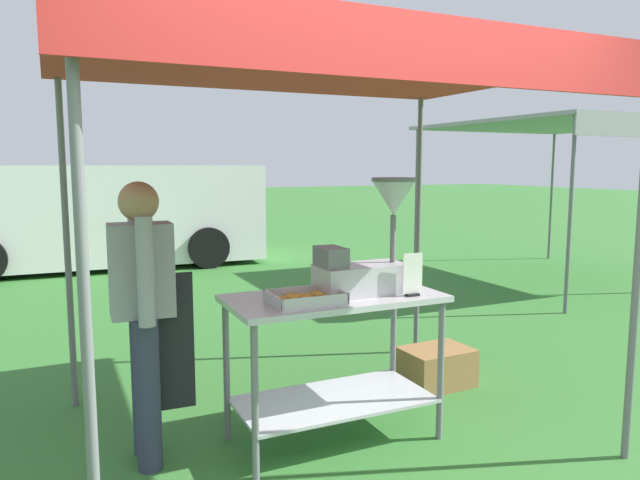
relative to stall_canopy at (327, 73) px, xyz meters
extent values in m
plane|color=#33702D|center=(-0.23, 4.66, -2.24)|extent=(70.00, 70.00, 0.00)
cylinder|color=slate|center=(-1.44, -1.03, -1.10)|extent=(0.04, 0.04, 2.27)
cylinder|color=slate|center=(1.44, -1.03, -1.10)|extent=(0.04, 0.04, 2.27)
cylinder|color=slate|center=(-1.44, 1.13, -1.10)|extent=(0.04, 0.04, 2.27)
cylinder|color=slate|center=(1.44, 1.13, -1.10)|extent=(0.04, 0.04, 2.27)
cube|color=red|center=(0.00, 0.05, 0.06)|extent=(3.08, 2.36, 0.05)
cube|color=red|center=(0.00, -1.12, -0.08)|extent=(3.08, 0.02, 0.24)
cube|color=#B7B7BC|center=(0.00, -0.10, -1.35)|extent=(1.30, 0.65, 0.04)
cube|color=#B7B7BC|center=(0.00, -0.10, -1.99)|extent=(1.20, 0.60, 0.02)
cylinder|color=slate|center=(-0.60, -0.37, -1.80)|extent=(0.04, 0.04, 0.88)
cylinder|color=slate|center=(0.60, -0.37, -1.80)|extent=(0.04, 0.04, 0.88)
cylinder|color=slate|center=(-0.60, 0.18, -1.80)|extent=(0.04, 0.04, 0.88)
cylinder|color=slate|center=(0.60, 0.18, -1.80)|extent=(0.04, 0.04, 0.88)
cube|color=#B7B7BC|center=(-0.24, -0.23, -1.32)|extent=(0.40, 0.30, 0.01)
cube|color=#B7B7BC|center=(-0.24, -0.37, -1.29)|extent=(0.40, 0.01, 0.06)
cube|color=#B7B7BC|center=(-0.24, -0.08, -1.29)|extent=(0.40, 0.01, 0.06)
cube|color=#B7B7BC|center=(-0.44, -0.23, -1.29)|extent=(0.01, 0.30, 0.06)
cube|color=#B7B7BC|center=(-0.05, -0.23, -1.29)|extent=(0.01, 0.30, 0.06)
torus|color=gold|center=(-0.24, -0.25, -1.30)|extent=(0.12, 0.12, 0.03)
torus|color=gold|center=(-0.29, -0.13, -1.30)|extent=(0.13, 0.13, 0.03)
torus|color=gold|center=(-0.10, -0.24, -1.30)|extent=(0.13, 0.13, 0.03)
torus|color=gold|center=(-0.38, -0.18, -1.30)|extent=(0.12, 0.12, 0.03)
torus|color=gold|center=(-0.22, -0.16, -1.30)|extent=(0.10, 0.10, 0.03)
torus|color=gold|center=(-0.39, -0.31, -1.30)|extent=(0.10, 0.10, 0.03)
torus|color=gold|center=(-0.12, -0.13, -1.30)|extent=(0.09, 0.09, 0.03)
torus|color=gold|center=(-0.30, -0.32, -1.30)|extent=(0.12, 0.12, 0.03)
cube|color=#B7B7BC|center=(0.18, -0.12, -1.24)|extent=(0.56, 0.28, 0.18)
cube|color=slate|center=(-0.03, -0.12, -1.09)|extent=(0.14, 0.22, 0.12)
cylinder|color=slate|center=(0.40, -0.12, -1.00)|extent=(0.04, 0.04, 0.30)
cone|color=#B7B7BC|center=(0.40, -0.12, -0.75)|extent=(0.26, 0.26, 0.21)
cylinder|color=slate|center=(0.40, -0.12, -0.63)|extent=(0.28, 0.28, 0.02)
cube|color=black|center=(0.42, -0.31, -1.32)|extent=(0.08, 0.05, 0.02)
cube|color=white|center=(0.42, -0.31, -1.19)|extent=(0.13, 0.02, 0.24)
cylinder|color=#2D3347|center=(-1.09, 0.21, -1.81)|extent=(0.14, 0.14, 0.86)
cylinder|color=#2D3347|center=(-1.10, 0.01, -1.81)|extent=(0.14, 0.14, 0.86)
cube|color=gray|center=(-1.09, 0.11, -1.12)|extent=(0.35, 0.23, 0.52)
cube|color=black|center=(-0.97, 0.10, -1.55)|extent=(0.32, 0.03, 0.80)
cylinder|color=gray|center=(-1.09, 0.33, -1.10)|extent=(0.09, 0.09, 0.58)
cylinder|color=gray|center=(-1.10, -0.11, -1.10)|extent=(0.09, 0.09, 0.58)
sphere|color=#A87A56|center=(-1.09, 0.11, -0.74)|extent=(0.22, 0.22, 0.22)
cube|color=olive|center=(1.12, 0.37, -2.10)|extent=(0.54, 0.40, 0.29)
cube|color=white|center=(-0.80, 7.29, -1.35)|extent=(5.35, 2.05, 1.60)
cube|color=#1E2833|center=(1.27, 7.23, -0.95)|extent=(0.15, 1.62, 0.70)
cylinder|color=black|center=(0.87, 8.17, -1.90)|extent=(0.69, 0.26, 0.68)
cylinder|color=black|center=(0.82, 6.31, -1.90)|extent=(0.69, 0.26, 0.68)
cylinder|color=slate|center=(3.81, 1.59, -1.12)|extent=(0.04, 0.04, 2.25)
cylinder|color=slate|center=(3.81, 4.66, -1.12)|extent=(0.04, 0.04, 2.25)
cylinder|color=slate|center=(6.73, 4.66, -1.12)|extent=(0.04, 0.04, 2.25)
cube|color=#939399|center=(5.27, 3.13, 0.04)|extent=(3.12, 3.27, 0.05)
camera|label=1|loc=(-1.54, -3.22, -0.55)|focal=32.94mm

